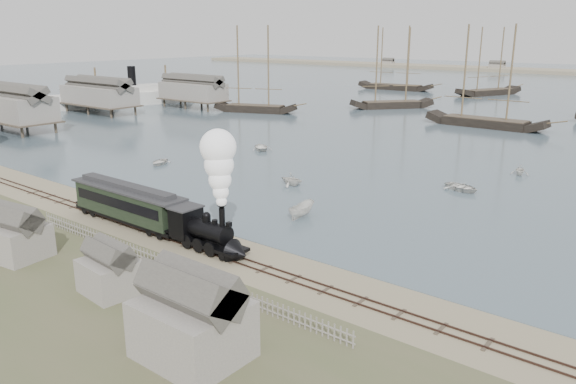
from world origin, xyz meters
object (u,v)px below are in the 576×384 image
Objects in this scene: passenger_coach at (128,202)px; beached_dinghy at (205,232)px; locomotive at (215,200)px; steamship at (132,85)px.

passenger_coach is 8.93m from beached_dinghy.
locomotive is 12.50m from passenger_coach.
locomotive is 6.21m from beached_dinghy.
steamship is (-91.62, 59.29, 0.20)m from locomotive.
beached_dinghy is 104.78m from steamship.
beached_dinghy is (-3.81, 2.29, -4.34)m from locomotive.
locomotive reaches higher than passenger_coach.
locomotive is at bearing -101.03° from beached_dinghy.
passenger_coach is at bearing 180.00° from locomotive.
passenger_coach is (-12.24, 0.00, -2.50)m from locomotive.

